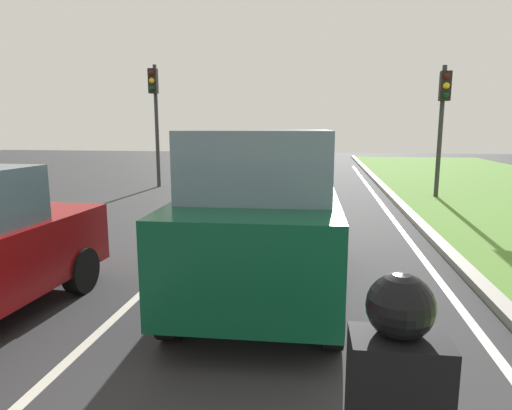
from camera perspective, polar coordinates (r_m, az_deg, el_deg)
name	(u,v)px	position (r m, az deg, el deg)	size (l,w,h in m)	color
ground_plane	(249,220)	(11.18, -0.88, -1.96)	(60.00, 60.00, 0.00)	#2D2D30
lane_line_center	(222,219)	(11.31, -4.38, -1.83)	(0.12, 32.00, 0.01)	silver
lane_line_right_edge	(397,225)	(11.18, 17.66, -2.41)	(0.12, 32.00, 0.01)	silver
curb_right	(419,223)	(11.26, 20.19, -2.17)	(0.24, 48.00, 0.12)	#9E9B93
car_suv_ahead	(264,212)	(6.12, 1.08, -0.85)	(2.07, 4.55, 2.28)	#0C472D
rider_person	(395,398)	(2.14, 17.40, -22.51)	(0.51, 0.41, 1.16)	black
traffic_light_near_right	(443,109)	(15.45, 22.86, 11.33)	(0.32, 0.50, 4.21)	#2D2D2D
traffic_light_overhead_left	(155,104)	(17.59, -12.86, 12.53)	(0.32, 0.50, 4.60)	#2D2D2D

